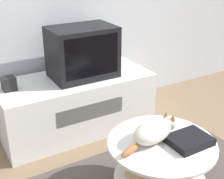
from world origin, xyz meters
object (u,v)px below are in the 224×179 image
at_px(tv, 83,52).
at_px(cat, 154,131).
at_px(dvd_box, 189,140).
at_px(speaker, 9,84).

xyz_separation_m(tv, cat, (0.00, -1.03, -0.24)).
bearing_deg(tv, cat, -89.99).
bearing_deg(dvd_box, tv, 97.89).
bearing_deg(speaker, tv, -2.62).
relative_size(dvd_box, cat, 0.51).
distance_m(tv, dvd_box, 1.22).
xyz_separation_m(tv, speaker, (-0.64, 0.03, -0.17)).
bearing_deg(cat, speaker, 105.36).
height_order(tv, speaker, tv).
bearing_deg(speaker, cat, -58.83).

